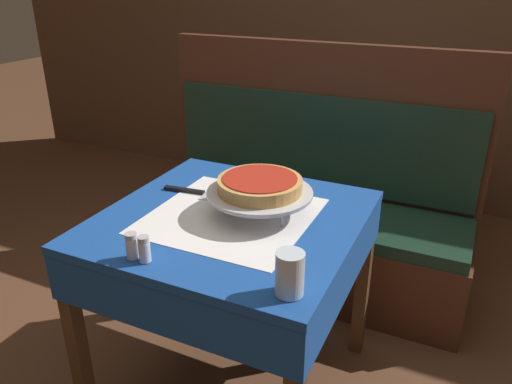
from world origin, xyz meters
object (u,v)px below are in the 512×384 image
salt_shaker (132,246)px  pizza_server (203,193)px  deep_dish_pizza (260,184)px  pepper_shaker (144,249)px  dining_table_rear (373,130)px  dining_table_front (232,244)px  booth_bench (305,219)px  water_glass_near (290,273)px  condiment_caddy (385,102)px  pizza_pan_stand (260,194)px

salt_shaker → pizza_server: bearing=95.6°
deep_dish_pizza → pepper_shaker: size_ratio=3.60×
dining_table_rear → dining_table_front: bearing=-95.0°
booth_bench → salt_shaker: size_ratio=20.44×
water_glass_near → condiment_caddy: (-0.17, 1.99, -0.03)m
dining_table_front → condiment_caddy: 1.68m
dining_table_rear → condiment_caddy: condiment_caddy is taller
dining_table_rear → salt_shaker: size_ratio=9.46×
dining_table_front → pizza_server: pizza_server is taller
pepper_shaker → deep_dish_pizza: bearing=68.1°
water_glass_near → salt_shaker: (-0.47, -0.03, -0.02)m
deep_dish_pizza → pizza_server: size_ratio=1.01×
booth_bench → water_glass_near: size_ratio=13.55×
pizza_server → water_glass_near: 0.68m
pizza_pan_stand → salt_shaker: pizza_pan_stand is taller
dining_table_front → water_glass_near: size_ratio=7.11×
booth_bench → pepper_shaker: (-0.07, -1.19, 0.44)m
condiment_caddy → water_glass_near: bearing=-85.1°
water_glass_near → condiment_caddy: bearing=94.9°
pizza_server → condiment_caddy: (0.35, 1.56, 0.03)m
dining_table_rear → condiment_caddy: (0.03, 0.11, 0.14)m
pizza_pan_stand → pepper_shaker: size_ratio=4.52×
pizza_server → salt_shaker: size_ratio=3.57×
water_glass_near → pizza_server: bearing=139.8°
dining_table_rear → water_glass_near: 1.91m
dining_table_front → pizza_pan_stand: (0.08, 0.06, 0.18)m
booth_bench → deep_dish_pizza: 0.94m
dining_table_rear → water_glass_near: water_glass_near is taller
pizza_server → condiment_caddy: 1.59m
booth_bench → water_glass_near: booth_bench is taller
dining_table_front → condiment_caddy: condiment_caddy is taller
booth_bench → dining_table_front: bearing=-88.7°
dining_table_front → condiment_caddy: size_ratio=4.67×
dining_table_front → condiment_caddy: bearing=84.2°
salt_shaker → pepper_shaker: same height
water_glass_near → dining_table_rear: bearing=96.2°
condiment_caddy → dining_table_front: bearing=-95.8°
pizza_server → deep_dish_pizza: bearing=-11.4°
dining_table_rear → condiment_caddy: 0.18m
condiment_caddy → dining_table_rear: bearing=-107.5°
booth_bench → deep_dish_pizza: booth_bench is taller
deep_dish_pizza → condiment_caddy: size_ratio=1.57×
pepper_shaker → booth_bench: bearing=86.7°
pizza_server → salt_shaker: salt_shaker is taller
salt_shaker → booth_bench: bearing=84.6°
pizza_server → condiment_caddy: condiment_caddy is taller
deep_dish_pizza → pizza_pan_stand: bearing=180.0°
water_glass_near → pepper_shaker: water_glass_near is taller
dining_table_front → dining_table_rear: size_ratio=1.13×
booth_bench → deep_dish_pizza: bearing=-82.8°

